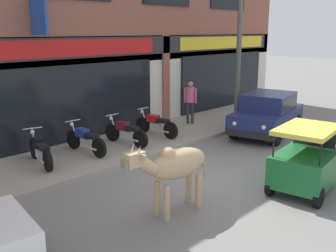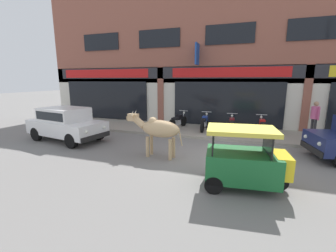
{
  "view_description": "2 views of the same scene",
  "coord_description": "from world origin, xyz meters",
  "px_view_note": "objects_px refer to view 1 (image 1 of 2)",
  "views": [
    {
      "loc": [
        -7.18,
        -5.53,
        3.58
      ],
      "look_at": [
        -0.29,
        1.0,
        1.26
      ],
      "focal_mm": 42.0,
      "sensor_mm": 36.0,
      "label": 1
    },
    {
      "loc": [
        1.02,
        -7.61,
        2.66
      ],
      "look_at": [
        -1.97,
        1.0,
        0.78
      ],
      "focal_mm": 24.0,
      "sensor_mm": 36.0,
      "label": 2
    }
  ],
  "objects_px": {
    "utility_pole": "(239,47)",
    "motorcycle_0": "(40,150)",
    "auto_rickshaw": "(307,163)",
    "motorcycle_1": "(85,140)",
    "cow": "(175,165)",
    "motorcycle_2": "(126,132)",
    "car_0": "(268,112)",
    "pedestrian": "(190,98)",
    "motorcycle_3": "(156,124)"
  },
  "relations": [
    {
      "from": "motorcycle_3",
      "to": "motorcycle_0",
      "type": "bearing_deg",
      "value": 177.99
    },
    {
      "from": "car_0",
      "to": "utility_pole",
      "type": "bearing_deg",
      "value": 89.66
    },
    {
      "from": "motorcycle_1",
      "to": "motorcycle_2",
      "type": "distance_m",
      "value": 1.37
    },
    {
      "from": "utility_pole",
      "to": "motorcycle_0",
      "type": "bearing_deg",
      "value": 170.62
    },
    {
      "from": "auto_rickshaw",
      "to": "pedestrian",
      "type": "relative_size",
      "value": 1.28
    },
    {
      "from": "car_0",
      "to": "auto_rickshaw",
      "type": "xyz_separation_m",
      "value": [
        -3.89,
        -3.21,
        -0.15
      ]
    },
    {
      "from": "cow",
      "to": "pedestrian",
      "type": "relative_size",
      "value": 1.35
    },
    {
      "from": "motorcycle_2",
      "to": "auto_rickshaw",
      "type": "bearing_deg",
      "value": -83.25
    },
    {
      "from": "motorcycle_2",
      "to": "utility_pole",
      "type": "bearing_deg",
      "value": -12.47
    },
    {
      "from": "motorcycle_0",
      "to": "utility_pole",
      "type": "distance_m",
      "value": 7.83
    },
    {
      "from": "motorcycle_1",
      "to": "motorcycle_3",
      "type": "bearing_deg",
      "value": -2.68
    },
    {
      "from": "motorcycle_1",
      "to": "motorcycle_2",
      "type": "height_order",
      "value": "same"
    },
    {
      "from": "auto_rickshaw",
      "to": "motorcycle_0",
      "type": "relative_size",
      "value": 1.15
    },
    {
      "from": "car_0",
      "to": "auto_rickshaw",
      "type": "bearing_deg",
      "value": -140.49
    },
    {
      "from": "car_0",
      "to": "motorcycle_0",
      "type": "distance_m",
      "value": 7.74
    },
    {
      "from": "cow",
      "to": "motorcycle_1",
      "type": "relative_size",
      "value": 1.19
    },
    {
      "from": "utility_pole",
      "to": "pedestrian",
      "type": "bearing_deg",
      "value": 125.79
    },
    {
      "from": "motorcycle_2",
      "to": "pedestrian",
      "type": "xyz_separation_m",
      "value": [
        3.54,
        0.39,
        0.6
      ]
    },
    {
      "from": "motorcycle_2",
      "to": "utility_pole",
      "type": "height_order",
      "value": "utility_pole"
    },
    {
      "from": "motorcycle_0",
      "to": "utility_pole",
      "type": "height_order",
      "value": "utility_pole"
    },
    {
      "from": "car_0",
      "to": "motorcycle_0",
      "type": "relative_size",
      "value": 2.13
    },
    {
      "from": "car_0",
      "to": "motorcycle_3",
      "type": "relative_size",
      "value": 2.1
    },
    {
      "from": "cow",
      "to": "motorcycle_0",
      "type": "relative_size",
      "value": 1.21
    },
    {
      "from": "motorcycle_0",
      "to": "utility_pole",
      "type": "relative_size",
      "value": 0.31
    },
    {
      "from": "motorcycle_3",
      "to": "motorcycle_2",
      "type": "bearing_deg",
      "value": -177.63
    },
    {
      "from": "motorcycle_1",
      "to": "car_0",
      "type": "bearing_deg",
      "value": -22.93
    },
    {
      "from": "pedestrian",
      "to": "utility_pole",
      "type": "xyz_separation_m",
      "value": [
        1.01,
        -1.4,
        1.9
      ]
    },
    {
      "from": "auto_rickshaw",
      "to": "utility_pole",
      "type": "distance_m",
      "value": 6.4
    },
    {
      "from": "cow",
      "to": "motorcycle_2",
      "type": "bearing_deg",
      "value": 61.5
    },
    {
      "from": "cow",
      "to": "motorcycle_0",
      "type": "xyz_separation_m",
      "value": [
        -0.55,
        4.31,
        -0.5
      ]
    },
    {
      "from": "cow",
      "to": "motorcycle_3",
      "type": "distance_m",
      "value": 5.53
    },
    {
      "from": "cow",
      "to": "car_0",
      "type": "height_order",
      "value": "cow"
    },
    {
      "from": "cow",
      "to": "auto_rickshaw",
      "type": "bearing_deg",
      "value": -26.12
    },
    {
      "from": "cow",
      "to": "utility_pole",
      "type": "relative_size",
      "value": 0.37
    },
    {
      "from": "car_0",
      "to": "motorcycle_1",
      "type": "bearing_deg",
      "value": 157.07
    },
    {
      "from": "auto_rickshaw",
      "to": "motorcycle_1",
      "type": "distance_m",
      "value": 6.05
    },
    {
      "from": "motorcycle_0",
      "to": "motorcycle_1",
      "type": "relative_size",
      "value": 0.99
    },
    {
      "from": "car_0",
      "to": "motorcycle_0",
      "type": "height_order",
      "value": "car_0"
    },
    {
      "from": "auto_rickshaw",
      "to": "utility_pole",
      "type": "xyz_separation_m",
      "value": [
        3.9,
        4.51,
        2.34
      ]
    },
    {
      "from": "cow",
      "to": "motorcycle_2",
      "type": "height_order",
      "value": "cow"
    },
    {
      "from": "car_0",
      "to": "motorcycle_1",
      "type": "distance_m",
      "value": 6.42
    },
    {
      "from": "cow",
      "to": "motorcycle_2",
      "type": "xyz_separation_m",
      "value": [
        2.23,
        4.1,
        -0.5
      ]
    },
    {
      "from": "car_0",
      "to": "auto_rickshaw",
      "type": "relative_size",
      "value": 1.86
    },
    {
      "from": "cow",
      "to": "pedestrian",
      "type": "distance_m",
      "value": 7.31
    },
    {
      "from": "motorcycle_3",
      "to": "utility_pole",
      "type": "relative_size",
      "value": 0.31
    },
    {
      "from": "cow",
      "to": "motorcycle_1",
      "type": "height_order",
      "value": "cow"
    },
    {
      "from": "motorcycle_2",
      "to": "pedestrian",
      "type": "bearing_deg",
      "value": 6.35
    },
    {
      "from": "auto_rickshaw",
      "to": "motorcycle_0",
      "type": "distance_m",
      "value": 6.67
    },
    {
      "from": "motorcycle_1",
      "to": "utility_pole",
      "type": "relative_size",
      "value": 0.31
    },
    {
      "from": "cow",
      "to": "pedestrian",
      "type": "xyz_separation_m",
      "value": [
        5.77,
        4.5,
        0.1
      ]
    }
  ]
}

